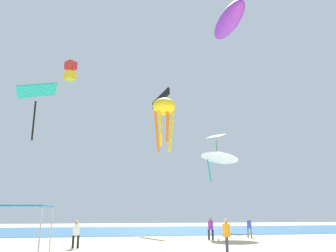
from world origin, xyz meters
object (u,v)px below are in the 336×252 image
object	(u,v)px
person_rightmost	(249,226)
kite_diamond_teal	(37,93)
kite_octopus_yellow	(164,109)
kite_delta_white	(220,155)
person_near_tent	(76,232)
person_central	(211,227)
kite_inflatable_purple	(229,21)
kite_box_red	(70,71)
kite_parafoil_black	(161,99)
canopy_tent	(17,209)
kite_diamond_orange	(216,137)
person_leftmost	(226,233)

from	to	relation	value
person_rightmost	kite_diamond_teal	xyz separation A→B (m)	(-17.57, -8.06, 8.57)
kite_octopus_yellow	kite_delta_white	xyz separation A→B (m)	(6.85, 6.54, -2.39)
person_near_tent	person_central	distance (m)	11.46
person_near_tent	kite_inflatable_purple	xyz separation A→B (m)	(12.17, 3.18, 18.21)
person_near_tent	kite_inflatable_purple	world-z (taller)	kite_inflatable_purple
kite_octopus_yellow	kite_box_red	bearing A→B (deg)	-106.30
person_near_tent	person_rightmost	distance (m)	16.13
kite_parafoil_black	canopy_tent	bearing A→B (deg)	131.57
kite_delta_white	kite_parafoil_black	world-z (taller)	kite_parafoil_black
person_central	kite_diamond_teal	size ratio (longest dim) A/B	0.50
person_rightmost	kite_box_red	xyz separation A→B (m)	(-17.73, 11.11, 18.33)
kite_diamond_orange	person_leftmost	bearing A→B (deg)	-60.96
person_rightmost	kite_parafoil_black	xyz separation A→B (m)	(-5.44, 15.97, 17.08)
person_rightmost	kite_diamond_teal	world-z (taller)	kite_diamond_teal
canopy_tent	person_rightmost	world-z (taller)	canopy_tent
person_leftmost	kite_diamond_teal	size ratio (longest dim) A/B	0.51
canopy_tent	person_near_tent	bearing A→B (deg)	72.16
kite_inflatable_purple	kite_delta_white	bearing A→B (deg)	-7.47
person_central	canopy_tent	bearing A→B (deg)	51.73
person_leftmost	person_rightmost	world-z (taller)	person_leftmost
person_leftmost	person_central	distance (m)	9.06
person_leftmost	person_rightmost	size ratio (longest dim) A/B	1.08
kite_octopus_yellow	kite_parafoil_black	size ratio (longest dim) A/B	1.10
kite_octopus_yellow	kite_box_red	size ratio (longest dim) A/B	1.78
person_leftmost	person_central	size ratio (longest dim) A/B	1.02
person_leftmost	kite_delta_white	xyz separation A→B (m)	(4.40, 12.90, 6.66)
person_leftmost	kite_box_red	bearing A→B (deg)	45.23
person_central	kite_inflatable_purple	size ratio (longest dim) A/B	0.29
person_near_tent	kite_delta_white	size ratio (longest dim) A/B	0.34
person_near_tent	kite_octopus_yellow	world-z (taller)	kite_octopus_yellow
canopy_tent	kite_diamond_teal	size ratio (longest dim) A/B	0.90
person_near_tent	kite_box_red	distance (m)	25.80
kite_octopus_yellow	person_rightmost	bearing A→B (deg)	160.58
person_rightmost	kite_delta_white	distance (m)	7.27
kite_inflatable_purple	kite_diamond_orange	world-z (taller)	kite_inflatable_purple
canopy_tent	kite_octopus_yellow	world-z (taller)	kite_octopus_yellow
kite_box_red	kite_parafoil_black	world-z (taller)	kite_box_red
canopy_tent	kite_octopus_yellow	bearing A→B (deg)	47.91
kite_diamond_orange	kite_octopus_yellow	bearing A→B (deg)	-72.12
canopy_tent	person_leftmost	size ratio (longest dim) A/B	1.77
kite_delta_white	kite_diamond_orange	size ratio (longest dim) A/B	1.52
kite_diamond_teal	kite_diamond_orange	distance (m)	30.72
person_near_tent	kite_parafoil_black	xyz separation A→B (m)	(9.19, 22.76, 17.06)
person_leftmost	kite_octopus_yellow	xyz separation A→B (m)	(-2.45, 6.36, 9.04)
person_leftmost	kite_delta_white	distance (m)	15.17
kite_inflatable_purple	kite_parafoil_black	xyz separation A→B (m)	(-2.98, 19.58, -1.15)
canopy_tent	kite_box_red	xyz separation A→B (m)	(-0.94, 24.60, 16.98)
person_rightmost	kite_delta_white	bearing A→B (deg)	-19.06
canopy_tent	person_rightmost	size ratio (longest dim) A/B	1.90
kite_octopus_yellow	kite_parafoil_black	xyz separation A→B (m)	(3.17, 20.40, 7.96)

